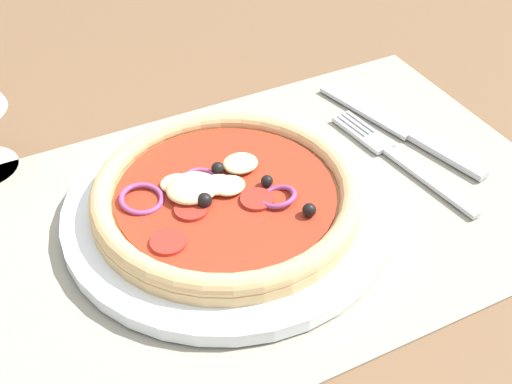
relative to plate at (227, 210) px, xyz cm
name	(u,v)px	position (x,y,z in cm)	size (l,w,h in cm)	color
ground_plane	(266,222)	(3.39, -0.74, -2.22)	(190.00, 140.00, 2.40)	brown
placemat	(267,210)	(3.39, -0.74, -0.82)	(50.97, 33.70, 0.40)	gray
plate	(227,210)	(0.00, 0.00, 0.00)	(27.29, 27.29, 1.23)	white
pizza	(225,194)	(-0.06, 0.03, 1.71)	(22.28, 22.28, 2.60)	tan
fork	(395,156)	(17.28, 0.13, -0.40)	(3.71, 18.05, 0.44)	#B2B5BA
knife	(397,127)	(20.23, 3.79, -0.36)	(6.17, 19.85, 0.62)	#B2B5BA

